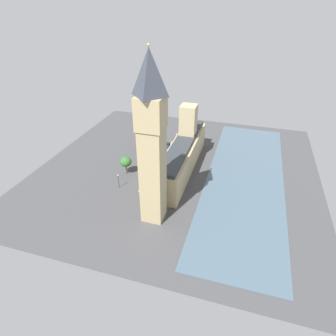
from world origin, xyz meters
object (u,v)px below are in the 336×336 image
at_px(pedestrian_near_tower, 150,193).
at_px(pedestrian_leading, 178,146).
at_px(car_blue_trailing, 168,145).
at_px(double_decker_bus_under_trees, 155,160).
at_px(car_white_midblock, 148,180).
at_px(car_yellow_cab_far_end, 142,189).
at_px(plane_tree_kerbside, 151,134).
at_px(street_lamp_slot_12, 146,145).
at_px(car_dark_green_opposite_hall, 167,152).
at_px(parliament_building, 183,153).
at_px(plane_tree_slot_10, 126,162).
at_px(plane_tree_by_river_gate, 147,138).
at_px(clock_tower, 152,142).
at_px(street_lamp_slot_11, 118,179).
at_px(plane_tree_corner, 154,129).

bearing_deg(pedestrian_near_tower, pedestrian_leading, 73.28).
height_order(car_blue_trailing, double_decker_bus_under_trees, double_decker_bus_under_trees).
distance_m(car_white_midblock, car_yellow_cab_far_end, 7.13).
distance_m(plane_tree_kerbside, street_lamp_slot_12, 11.57).
bearing_deg(car_dark_green_opposite_hall, parliament_building, -49.68).
bearing_deg(double_decker_bus_under_trees, plane_tree_slot_10, 46.07).
bearing_deg(pedestrian_near_tower, car_dark_green_opposite_hall, 78.96).
xyz_separation_m(car_yellow_cab_far_end, plane_tree_by_river_gate, (10.01, -34.63, 6.32)).
relative_size(clock_tower, street_lamp_slot_11, 9.25).
bearing_deg(car_dark_green_opposite_hall, pedestrian_leading, 62.94).
bearing_deg(car_dark_green_opposite_hall, double_decker_bus_under_trees, -105.55).
bearing_deg(car_blue_trailing, car_white_midblock, 89.76).
xyz_separation_m(double_decker_bus_under_trees, plane_tree_corner, (10.11, -27.64, 3.34)).
distance_m(plane_tree_by_river_gate, plane_tree_kerbside, 9.20).
xyz_separation_m(pedestrian_near_tower, plane_tree_kerbside, (15.32, -45.53, 4.63)).
relative_size(car_white_midblock, pedestrian_near_tower, 2.89).
distance_m(car_dark_green_opposite_hall, street_lamp_slot_11, 36.78).
xyz_separation_m(parliament_building, street_lamp_slot_11, (22.01, 23.72, -3.41)).
relative_size(plane_tree_kerbside, street_lamp_slot_12, 1.16).
bearing_deg(car_blue_trailing, double_decker_bus_under_trees, 86.78).
distance_m(car_yellow_cab_far_end, street_lamp_slot_11, 10.74).
relative_size(car_dark_green_opposite_hall, street_lamp_slot_11, 0.66).
bearing_deg(pedestrian_leading, plane_tree_kerbside, -144.61).
bearing_deg(clock_tower, street_lamp_slot_11, -33.30).
relative_size(car_dark_green_opposite_hall, double_decker_bus_under_trees, 0.40).
xyz_separation_m(car_dark_green_opposite_hall, street_lamp_slot_11, (10.87, 34.94, 3.63)).
xyz_separation_m(car_blue_trailing, plane_tree_by_river_gate, (8.64, 7.83, 6.32)).
bearing_deg(pedestrian_leading, parliament_building, -31.02).
xyz_separation_m(clock_tower, car_blue_trailing, (11.89, -56.78, -30.20)).
bearing_deg(street_lamp_slot_12, car_dark_green_opposite_hall, -169.31).
distance_m(parliament_building, car_white_midblock, 21.01).
bearing_deg(plane_tree_kerbside, parliament_building, 138.01).
xyz_separation_m(car_blue_trailing, pedestrian_leading, (-5.78, -0.35, -0.18)).
distance_m(clock_tower, car_dark_green_opposite_hall, 57.93).
bearing_deg(pedestrian_near_tower, parliament_building, 56.36).
relative_size(parliament_building, pedestrian_leading, 36.70).
height_order(car_white_midblock, plane_tree_corner, plane_tree_corner).
bearing_deg(car_dark_green_opposite_hall, plane_tree_by_river_gate, 173.00).
bearing_deg(pedestrian_near_tower, car_white_midblock, 98.71).
bearing_deg(car_yellow_cab_far_end, car_blue_trailing, 86.89).
relative_size(parliament_building, plane_tree_corner, 6.71).
bearing_deg(pedestrian_leading, pedestrian_near_tower, -51.87).
bearing_deg(street_lamp_slot_12, parliament_building, 157.46).
xyz_separation_m(car_blue_trailing, street_lamp_slot_12, (8.76, 10.38, 3.57)).
height_order(pedestrian_near_tower, plane_tree_by_river_gate, plane_tree_by_river_gate).
xyz_separation_m(plane_tree_corner, street_lamp_slot_11, (-1.67, 50.18, -1.46)).
xyz_separation_m(car_yellow_cab_far_end, street_lamp_slot_12, (10.14, -32.09, 3.57)).
distance_m(pedestrian_leading, plane_tree_slot_10, 36.29).
xyz_separation_m(pedestrian_leading, plane_tree_slot_10, (16.09, 32.08, 5.36)).
bearing_deg(parliament_building, plane_tree_kerbside, -41.99).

